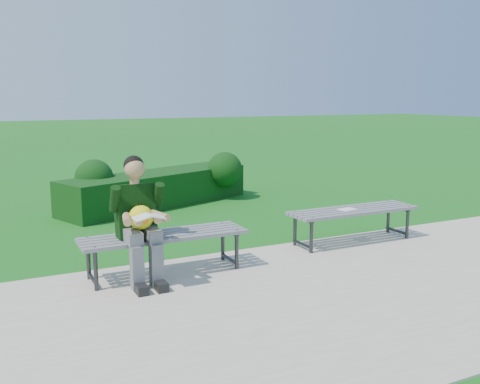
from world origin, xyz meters
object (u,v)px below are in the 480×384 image
object	(u,v)px
bench_right	(353,213)
hedge	(159,185)
paper_sheet	(347,209)
seated_boy	(139,216)
bench_left	(164,239)

from	to	relation	value
bench_right	hedge	bearing A→B (deg)	113.15
bench_right	paper_sheet	bearing A→B (deg)	180.00
hedge	paper_sheet	bearing A→B (deg)	-68.21
bench_right	seated_boy	xyz separation A→B (m)	(-2.96, -0.24, 0.30)
hedge	seated_boy	world-z (taller)	seated_boy
hedge	paper_sheet	distance (m)	3.86
hedge	seated_boy	distance (m)	4.10
bench_left	paper_sheet	world-z (taller)	bench_left
bench_left	seated_boy	world-z (taller)	seated_boy
paper_sheet	bench_left	bearing A→B (deg)	-176.71
bench_left	seated_boy	size ratio (longest dim) A/B	1.37
bench_right	seated_boy	size ratio (longest dim) A/B	1.37
bench_right	bench_left	bearing A→B (deg)	-176.83
bench_left	bench_right	distance (m)	2.66
hedge	bench_right	bearing A→B (deg)	-66.85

